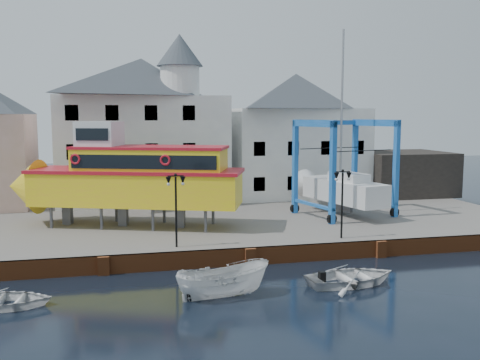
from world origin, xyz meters
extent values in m
plane|color=black|center=(0.00, 0.00, 0.00)|extent=(140.00, 140.00, 0.00)
cube|color=slate|center=(0.00, 11.00, 0.50)|extent=(44.00, 22.00, 1.00)
cube|color=brown|center=(0.00, 0.12, 0.50)|extent=(44.00, 0.25, 1.00)
cube|color=brown|center=(-8.00, -0.05, 0.50)|extent=(0.60, 0.36, 1.00)
cube|color=brown|center=(0.00, -0.05, 0.50)|extent=(0.60, 0.36, 1.00)
cube|color=brown|center=(8.00, -0.05, 0.50)|extent=(0.60, 0.36, 1.00)
cube|color=silver|center=(-5.00, 18.50, 5.50)|extent=(14.00, 8.00, 9.00)
pyramid|color=#3D4248|center=(-5.00, 18.50, 11.60)|extent=(14.00, 8.00, 3.20)
cube|color=black|center=(-10.50, 14.54, 2.60)|extent=(1.00, 0.08, 1.20)
cube|color=black|center=(-7.50, 14.54, 2.60)|extent=(1.00, 0.08, 1.20)
cube|color=black|center=(-4.50, 14.54, 2.60)|extent=(1.00, 0.08, 1.20)
cube|color=black|center=(-1.50, 14.54, 2.60)|extent=(1.00, 0.08, 1.20)
cube|color=black|center=(-10.50, 14.54, 5.60)|extent=(1.00, 0.08, 1.20)
cube|color=black|center=(-7.50, 14.54, 5.60)|extent=(1.00, 0.08, 1.20)
cube|color=black|center=(-4.50, 14.54, 5.60)|extent=(1.00, 0.08, 1.20)
cube|color=black|center=(-1.50, 14.54, 5.60)|extent=(1.00, 0.08, 1.20)
cube|color=black|center=(-10.50, 14.54, 8.60)|extent=(1.00, 0.08, 1.20)
cube|color=black|center=(-7.50, 14.54, 8.60)|extent=(1.00, 0.08, 1.20)
cube|color=black|center=(-4.50, 14.54, 8.60)|extent=(1.00, 0.08, 1.20)
cube|color=black|center=(-1.50, 14.54, 8.60)|extent=(1.00, 0.08, 1.20)
cylinder|color=silver|center=(-2.00, 16.10, 11.20)|extent=(3.20, 3.20, 2.40)
cone|color=#3D4248|center=(-2.00, 16.10, 13.70)|extent=(3.80, 3.80, 2.60)
cube|color=silver|center=(9.00, 19.00, 5.00)|extent=(12.00, 8.00, 8.00)
pyramid|color=#3D4248|center=(9.00, 19.00, 10.60)|extent=(12.00, 8.00, 3.20)
cube|color=black|center=(4.50, 15.04, 2.60)|extent=(1.00, 0.08, 1.20)
cube|color=black|center=(7.50, 15.04, 2.60)|extent=(1.00, 0.08, 1.20)
cube|color=black|center=(10.50, 15.04, 2.60)|extent=(1.00, 0.08, 1.20)
cube|color=black|center=(13.50, 15.04, 2.60)|extent=(1.00, 0.08, 1.20)
cube|color=black|center=(4.50, 15.04, 5.60)|extent=(1.00, 0.08, 1.20)
cube|color=black|center=(7.50, 15.04, 5.60)|extent=(1.00, 0.08, 1.20)
cube|color=black|center=(10.50, 15.04, 5.60)|extent=(1.00, 0.08, 1.20)
cube|color=black|center=(13.50, 15.04, 5.60)|extent=(1.00, 0.08, 1.20)
cube|color=black|center=(19.00, 17.00, 3.00)|extent=(8.00, 7.00, 4.00)
cylinder|color=black|center=(-4.00, 1.20, 3.00)|extent=(0.12, 0.12, 4.00)
cube|color=black|center=(-4.00, 1.20, 5.05)|extent=(0.90, 0.06, 0.06)
sphere|color=black|center=(-4.00, 1.20, 5.12)|extent=(0.16, 0.16, 0.16)
cone|color=black|center=(-4.40, 1.20, 4.78)|extent=(0.32, 0.32, 0.45)
sphere|color=silver|center=(-4.40, 1.20, 4.60)|extent=(0.18, 0.18, 0.18)
cone|color=black|center=(-3.60, 1.20, 4.78)|extent=(0.32, 0.32, 0.45)
sphere|color=silver|center=(-3.60, 1.20, 4.60)|extent=(0.18, 0.18, 0.18)
cylinder|color=black|center=(6.00, 1.20, 3.00)|extent=(0.12, 0.12, 4.00)
cube|color=black|center=(6.00, 1.20, 5.05)|extent=(0.90, 0.06, 0.06)
sphere|color=black|center=(6.00, 1.20, 5.12)|extent=(0.16, 0.16, 0.16)
cone|color=black|center=(5.60, 1.20, 4.78)|extent=(0.32, 0.32, 0.45)
sphere|color=silver|center=(5.60, 1.20, 4.60)|extent=(0.18, 0.18, 0.18)
cone|color=black|center=(6.40, 1.20, 4.78)|extent=(0.32, 0.32, 0.45)
sphere|color=silver|center=(6.40, 1.20, 4.60)|extent=(0.18, 0.18, 0.18)
cylinder|color=#59595E|center=(-11.52, 8.09, 1.74)|extent=(0.26, 0.26, 1.48)
cylinder|color=#59595E|center=(-10.58, 10.68, 1.74)|extent=(0.26, 0.26, 1.48)
cylinder|color=#59595E|center=(-8.28, 6.91, 1.74)|extent=(0.26, 0.26, 1.48)
cylinder|color=#59595E|center=(-7.34, 9.50, 1.74)|extent=(0.26, 0.26, 1.48)
cylinder|color=#59595E|center=(-5.04, 5.74, 1.74)|extent=(0.26, 0.26, 1.48)
cylinder|color=#59595E|center=(-4.10, 8.33, 1.74)|extent=(0.26, 0.26, 1.48)
cylinder|color=#59595E|center=(-1.80, 4.56, 1.74)|extent=(0.26, 0.26, 1.48)
cylinder|color=#59595E|center=(-0.86, 7.15, 1.74)|extent=(0.26, 0.26, 1.48)
cube|color=#59595E|center=(-10.58, 9.21, 1.74)|extent=(0.72, 0.66, 1.48)
cube|color=#59595E|center=(-6.88, 7.87, 1.74)|extent=(0.72, 0.66, 1.48)
cube|color=#59595E|center=(-3.18, 6.53, 1.74)|extent=(0.72, 0.66, 1.48)
cube|color=yellow|center=(-5.96, 7.54, 3.56)|extent=(14.23, 8.22, 2.17)
cone|color=yellow|center=(-13.45, 10.26, 3.56)|extent=(3.31, 4.26, 3.74)
cube|color=red|center=(-5.96, 7.54, 4.74)|extent=(14.56, 8.46, 0.22)
cube|color=yellow|center=(-5.03, 7.20, 5.43)|extent=(10.40, 6.50, 1.58)
cube|color=black|center=(-5.61, 5.60, 5.48)|extent=(8.90, 3.28, 0.89)
cube|color=black|center=(-4.45, 8.80, 5.48)|extent=(8.90, 3.28, 0.89)
cube|color=red|center=(-5.03, 7.20, 6.31)|extent=(10.61, 6.66, 0.18)
cube|color=silver|center=(-8.27, 8.38, 7.11)|extent=(3.28, 3.28, 1.79)
cube|color=black|center=(-8.72, 7.14, 7.19)|extent=(2.04, 0.79, 0.79)
torus|color=red|center=(-9.79, 7.06, 5.63)|extent=(0.69, 0.36, 0.69)
torus|color=red|center=(-4.24, 5.05, 5.63)|extent=(0.69, 0.36, 0.69)
cube|color=#0F57A4|center=(7.07, 5.28, 4.51)|extent=(0.43, 0.43, 7.02)
cylinder|color=black|center=(7.07, 5.28, 1.35)|extent=(0.74, 0.42, 0.70)
cube|color=#0F57A4|center=(5.91, 9.80, 4.51)|extent=(0.43, 0.43, 7.02)
cylinder|color=black|center=(5.91, 9.80, 1.35)|extent=(0.74, 0.42, 0.70)
cube|color=#0F57A4|center=(12.55, 6.68, 4.51)|extent=(0.43, 0.43, 7.02)
cylinder|color=black|center=(12.55, 6.68, 1.35)|extent=(0.74, 0.42, 0.70)
cube|color=#0F57A4|center=(11.40, 11.20, 4.51)|extent=(0.43, 0.43, 7.02)
cylinder|color=black|center=(11.40, 11.20, 1.35)|extent=(0.74, 0.42, 0.70)
cube|color=#0F57A4|center=(6.49, 7.54, 7.84)|extent=(1.58, 4.94, 0.49)
cube|color=#0F57A4|center=(6.49, 7.54, 2.00)|extent=(1.48, 4.92, 0.21)
cube|color=#0F57A4|center=(11.98, 8.94, 7.84)|extent=(1.58, 4.94, 0.49)
cube|color=#0F57A4|center=(11.98, 8.94, 2.00)|extent=(1.48, 4.92, 0.21)
cube|color=#0F57A4|center=(8.66, 10.50, 7.84)|extent=(5.92, 1.83, 0.35)
cube|color=silver|center=(9.23, 8.24, 2.80)|extent=(4.10, 7.86, 1.60)
cone|color=silver|center=(8.13, 12.57, 2.80)|extent=(2.63, 2.13, 2.31)
cube|color=#59595E|center=(9.23, 8.24, 1.65)|extent=(0.68, 1.81, 0.70)
cube|color=silver|center=(9.36, 7.76, 3.91)|extent=(2.30, 3.31, 0.60)
cylinder|color=#99999E|center=(9.11, 8.73, 9.12)|extent=(0.19, 0.19, 11.03)
cube|color=black|center=(9.68, 6.49, 5.91)|extent=(5.28, 1.46, 0.05)
cube|color=black|center=(8.79, 9.99, 5.91)|extent=(5.28, 1.46, 0.05)
imported|color=silver|center=(-2.47, -4.85, 0.00)|extent=(4.73, 2.32, 1.75)
imported|color=silver|center=(4.18, -4.35, 0.00)|extent=(5.05, 3.86, 0.98)
imported|color=silver|center=(-12.16, -3.98, 0.00)|extent=(4.44, 3.41, 0.85)
camera|label=1|loc=(-7.03, -28.43, 8.41)|focal=40.00mm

